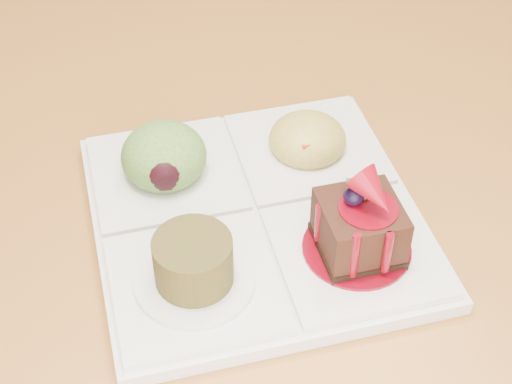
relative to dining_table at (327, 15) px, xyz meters
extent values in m
plane|color=brown|center=(0.00, 0.00, -0.68)|extent=(6.00, 6.00, 0.00)
cylinder|color=#311910|center=(0.44, 0.38, -0.47)|extent=(0.04, 0.04, 0.42)
cube|color=silver|center=(-0.14, -0.41, 0.07)|extent=(0.28, 0.28, 0.01)
cube|color=silver|center=(-0.07, -0.46, 0.08)|extent=(0.13, 0.13, 0.01)
cube|color=silver|center=(-0.19, -0.48, 0.08)|extent=(0.13, 0.13, 0.01)
cube|color=silver|center=(-0.21, -0.36, 0.08)|extent=(0.13, 0.13, 0.01)
cube|color=silver|center=(-0.09, -0.34, 0.08)|extent=(0.13, 0.13, 0.01)
cylinder|color=#680310|center=(-0.07, -0.46, 0.09)|extent=(0.08, 0.08, 0.00)
cube|color=black|center=(-0.07, -0.46, 0.09)|extent=(0.06, 0.06, 0.01)
cube|color=black|center=(-0.07, -0.46, 0.11)|extent=(0.06, 0.06, 0.04)
cylinder|color=#680310|center=(-0.07, -0.46, 0.13)|extent=(0.04, 0.04, 0.00)
sphere|color=black|center=(-0.08, -0.46, 0.14)|extent=(0.01, 0.01, 0.01)
cone|color=maroon|center=(-0.06, -0.47, 0.15)|extent=(0.04, 0.05, 0.04)
cube|color=#12481D|center=(-0.07, -0.45, 0.13)|extent=(0.02, 0.02, 0.01)
cube|color=#12481D|center=(-0.07, -0.45, 0.13)|extent=(0.01, 0.02, 0.01)
cylinder|color=#680310|center=(-0.08, -0.49, 0.11)|extent=(0.01, 0.01, 0.04)
cylinder|color=#680310|center=(-0.06, -0.49, 0.11)|extent=(0.01, 0.01, 0.04)
cylinder|color=#680310|center=(-0.10, -0.46, 0.11)|extent=(0.01, 0.01, 0.03)
cylinder|color=silver|center=(-0.19, -0.48, 0.09)|extent=(0.09, 0.09, 0.00)
cylinder|color=#4A3315|center=(-0.19, -0.48, 0.11)|extent=(0.06, 0.06, 0.04)
cylinder|color=#461C0F|center=(-0.19, -0.48, 0.12)|extent=(0.05, 0.05, 0.00)
ellipsoid|color=#67983E|center=(-0.21, -0.36, 0.10)|extent=(0.07, 0.07, 0.05)
ellipsoid|color=black|center=(-0.21, -0.38, 0.10)|extent=(0.03, 0.02, 0.03)
ellipsoid|color=gold|center=(-0.09, -0.34, 0.09)|extent=(0.06, 0.06, 0.04)
cube|color=#DF4A10|center=(-0.07, -0.34, 0.10)|extent=(0.02, 0.02, 0.02)
cube|color=#346716|center=(-0.08, -0.33, 0.10)|extent=(0.02, 0.02, 0.01)
cube|color=#DF4A10|center=(-0.10, -0.33, 0.09)|extent=(0.02, 0.02, 0.02)
cube|color=#346716|center=(-0.10, -0.35, 0.10)|extent=(0.02, 0.02, 0.02)
cube|color=#DF4A10|center=(-0.09, -0.36, 0.10)|extent=(0.02, 0.02, 0.01)
cube|color=#346716|center=(-0.07, -0.36, 0.10)|extent=(0.02, 0.02, 0.01)
camera|label=1|loc=(-0.19, -0.84, 0.51)|focal=55.00mm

